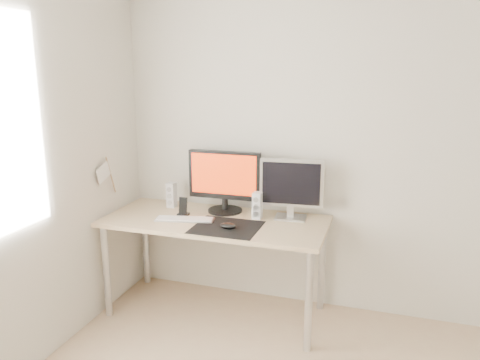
# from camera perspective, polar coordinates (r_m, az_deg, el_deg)

# --- Properties ---
(wall_back) EXTENTS (3.50, 0.00, 3.50)m
(wall_back) POSITION_cam_1_polar(r_m,az_deg,el_deg) (3.42, 13.90, 4.00)
(wall_back) COLOR silver
(wall_back) RESTS_ON ground
(mousepad) EXTENTS (0.45, 0.40, 0.00)m
(mousepad) POSITION_cam_1_polar(r_m,az_deg,el_deg) (3.21, -1.64, -5.77)
(mousepad) COLOR black
(mousepad) RESTS_ON desk
(mouse) EXTENTS (0.11, 0.07, 0.04)m
(mouse) POSITION_cam_1_polar(r_m,az_deg,el_deg) (3.17, -1.48, -5.61)
(mouse) COLOR black
(mouse) RESTS_ON mousepad
(desk) EXTENTS (1.60, 0.70, 0.73)m
(desk) POSITION_cam_1_polar(r_m,az_deg,el_deg) (3.41, -3.05, -6.06)
(desk) COLOR #D1B587
(desk) RESTS_ON ground
(main_monitor) EXTENTS (0.55, 0.26, 0.47)m
(main_monitor) POSITION_cam_1_polar(r_m,az_deg,el_deg) (3.48, -1.90, 0.10)
(main_monitor) COLOR black
(main_monitor) RESTS_ON desk
(second_monitor) EXTENTS (0.45, 0.18, 0.43)m
(second_monitor) POSITION_cam_1_polar(r_m,az_deg,el_deg) (3.35, 6.27, -0.77)
(second_monitor) COLOR silver
(second_monitor) RESTS_ON desk
(speaker_left) EXTENTS (0.06, 0.08, 0.19)m
(speaker_left) POSITION_cam_1_polar(r_m,az_deg,el_deg) (3.68, -8.34, -1.81)
(speaker_left) COLOR white
(speaker_left) RESTS_ON desk
(speaker_right) EXTENTS (0.06, 0.08, 0.19)m
(speaker_right) POSITION_cam_1_polar(r_m,az_deg,el_deg) (3.37, 2.12, -3.12)
(speaker_right) COLOR white
(speaker_right) RESTS_ON desk
(keyboard) EXTENTS (0.44, 0.20, 0.02)m
(keyboard) POSITION_cam_1_polar(r_m,az_deg,el_deg) (3.38, -6.76, -4.77)
(keyboard) COLOR #ACACAE
(keyboard) RESTS_ON desk
(phone_dock) EXTENTS (0.08, 0.07, 0.14)m
(phone_dock) POSITION_cam_1_polar(r_m,az_deg,el_deg) (3.47, -6.94, -3.65)
(phone_dock) COLOR black
(phone_dock) RESTS_ON desk
(pennant) EXTENTS (0.01, 0.23, 0.29)m
(pennant) POSITION_cam_1_polar(r_m,az_deg,el_deg) (3.53, -16.04, 0.82)
(pennant) COLOR #A57F54
(pennant) RESTS_ON wall_left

